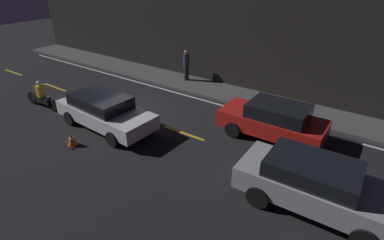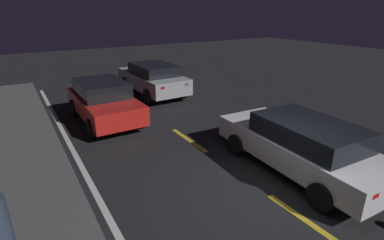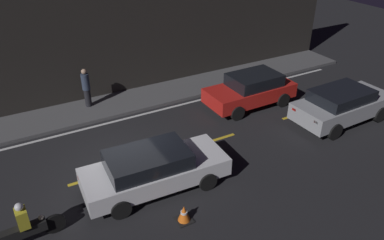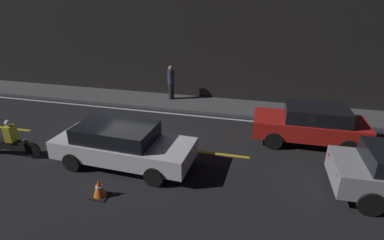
{
  "view_description": "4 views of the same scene",
  "coord_description": "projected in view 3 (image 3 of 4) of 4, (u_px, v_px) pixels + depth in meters",
  "views": [
    {
      "loc": [
        9.85,
        -8.51,
        6.16
      ],
      "look_at": [
        3.95,
        -0.06,
        0.77
      ],
      "focal_mm": 28.0,
      "sensor_mm": 36.0,
      "label": 1
    },
    {
      "loc": [
        -3.89,
        4.38,
        3.88
      ],
      "look_at": [
        3.05,
        0.16,
        0.84
      ],
      "focal_mm": 28.0,
      "sensor_mm": 36.0,
      "label": 2
    },
    {
      "loc": [
        -3.05,
        -10.2,
        7.85
      ],
      "look_at": [
        2.7,
        0.18,
        1.06
      ],
      "focal_mm": 35.0,
      "sensor_mm": 36.0,
      "label": 3
    },
    {
      "loc": [
        4.77,
        -9.23,
        5.27
      ],
      "look_at": [
        2.47,
        -0.14,
        1.27
      ],
      "focal_mm": 28.0,
      "sensor_mm": 36.0,
      "label": 4
    }
  ],
  "objects": [
    {
      "name": "ground_plane",
      "position": [
        126.0,
        168.0,
        12.93
      ],
      "size": [
        56.0,
        56.0,
        0.0
      ],
      "primitive_type": "plane",
      "color": "black"
    },
    {
      "name": "raised_curb",
      "position": [
        89.0,
        111.0,
        16.38
      ],
      "size": [
        28.0,
        2.16,
        0.15
      ],
      "color": "#4C4C4F",
      "rests_on": "ground"
    },
    {
      "name": "building_front",
      "position": [
        72.0,
        40.0,
        15.89
      ],
      "size": [
        28.0,
        0.3,
        5.86
      ],
      "color": "black",
      "rests_on": "ground"
    },
    {
      "name": "lane_dash_c",
      "position": [
        98.0,
        176.0,
        12.5
      ],
      "size": [
        2.0,
        0.14,
        0.01
      ],
      "color": "gold",
      "rests_on": "ground"
    },
    {
      "name": "lane_dash_d",
      "position": [
        212.0,
        141.0,
        14.4
      ],
      "size": [
        2.0,
        0.14,
        0.01
      ],
      "color": "gold",
      "rests_on": "ground"
    },
    {
      "name": "lane_dash_e",
      "position": [
        300.0,
        114.0,
        16.29
      ],
      "size": [
        2.0,
        0.14,
        0.01
      ],
      "color": "gold",
      "rests_on": "ground"
    },
    {
      "name": "lane_solid_kerb",
      "position": [
        99.0,
        125.0,
        15.4
      ],
      "size": [
        25.2,
        0.14,
        0.01
      ],
      "color": "silver",
      "rests_on": "ground"
    },
    {
      "name": "sedan_white",
      "position": [
        153.0,
        169.0,
        11.67
      ],
      "size": [
        4.62,
        2.03,
        1.38
      ],
      "rotation": [
        0.0,
        0.0,
        -0.05
      ],
      "color": "silver",
      "rests_on": "ground"
    },
    {
      "name": "taxi_red",
      "position": [
        251.0,
        89.0,
        16.61
      ],
      "size": [
        4.04,
        1.89,
        1.47
      ],
      "rotation": [
        0.0,
        0.0,
        3.15
      ],
      "color": "red",
      "rests_on": "ground"
    },
    {
      "name": "hatchback_silver",
      "position": [
        342.0,
        104.0,
        15.33
      ],
      "size": [
        4.39,
        1.99,
        1.47
      ],
      "rotation": [
        0.0,
        0.0,
        0.02
      ],
      "color": "#9EA0A5",
      "rests_on": "ground"
    },
    {
      "name": "motorcycle",
      "position": [
        21.0,
        229.0,
        9.74
      ],
      "size": [
        2.23,
        0.37,
        1.37
      ],
      "rotation": [
        0.0,
        0.0,
        0.04
      ],
      "color": "black",
      "rests_on": "ground"
    },
    {
      "name": "traffic_cone_near",
      "position": [
        184.0,
        214.0,
        10.63
      ],
      "size": [
        0.47,
        0.47,
        0.53
      ],
      "color": "black",
      "rests_on": "ground"
    },
    {
      "name": "pedestrian",
      "position": [
        86.0,
        87.0,
        16.17
      ],
      "size": [
        0.34,
        0.34,
        1.75
      ],
      "color": "black",
      "rests_on": "raised_curb"
    }
  ]
}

